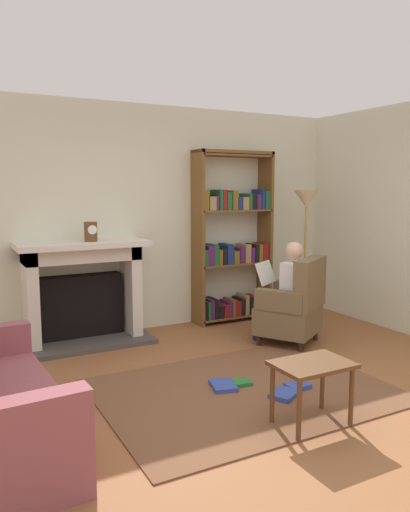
{
  "coord_description": "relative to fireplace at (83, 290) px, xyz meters",
  "views": [
    {
      "loc": [
        -2.19,
        -3.09,
        1.71
      ],
      "look_at": [
        0.1,
        1.2,
        1.05
      ],
      "focal_mm": 34.71,
      "sensor_mm": 36.0,
      "label": 1
    }
  ],
  "objects": [
    {
      "name": "fireplace",
      "position": [
        0.0,
        0.0,
        0.0
      ],
      "size": [
        1.43,
        0.64,
        1.15
      ],
      "color": "#4C4742",
      "rests_on": "ground"
    },
    {
      "name": "side_wall_right",
      "position": [
        3.5,
        -1.05,
        0.75
      ],
      "size": [
        0.1,
        5.2,
        2.7
      ],
      "primitive_type": "cube",
      "color": "silver",
      "rests_on": "ground"
    },
    {
      "name": "bookshelf",
      "position": [
        1.97,
        0.04,
        0.42
      ],
      "size": [
        1.05,
        0.32,
        2.18
      ],
      "color": "brown",
      "rests_on": "ground"
    },
    {
      "name": "ground",
      "position": [
        0.85,
        -2.3,
        -0.6
      ],
      "size": [
        14.0,
        14.0,
        0.0
      ],
      "primitive_type": "plane",
      "color": "#945B35"
    },
    {
      "name": "seated_reader",
      "position": [
        1.99,
        -1.04,
        0.02
      ],
      "size": [
        0.54,
        0.59,
        1.14
      ],
      "rotation": [
        0.0,
        0.0,
        3.7
      ],
      "color": "silver",
      "rests_on": "ground"
    },
    {
      "name": "scattered_books",
      "position": [
        0.97,
        -2.06,
        -0.57
      ],
      "size": [
        0.79,
        0.69,
        0.04
      ],
      "color": "#267233",
      "rests_on": "area_rug"
    },
    {
      "name": "floor_lamp",
      "position": [
        2.74,
        -0.47,
        0.83
      ],
      "size": [
        0.32,
        0.32,
        1.69
      ],
      "color": "#B7933F",
      "rests_on": "ground"
    },
    {
      "name": "back_wall",
      "position": [
        0.85,
        0.25,
        0.75
      ],
      "size": [
        5.6,
        0.1,
        2.7
      ],
      "primitive_type": "cube",
      "color": "silver",
      "rests_on": "ground"
    },
    {
      "name": "side_table",
      "position": [
        0.96,
        -2.73,
        -0.21
      ],
      "size": [
        0.56,
        0.39,
        0.47
      ],
      "color": "brown",
      "rests_on": "ground"
    },
    {
      "name": "area_rug",
      "position": [
        0.85,
        -2.0,
        -0.6
      ],
      "size": [
        2.4,
        1.8,
        0.01
      ],
      "primitive_type": "cube",
      "color": "brown",
      "rests_on": "ground"
    },
    {
      "name": "mantel_clock",
      "position": [
        0.09,
        -0.1,
        0.65
      ],
      "size": [
        0.14,
        0.14,
        0.21
      ],
      "color": "brown",
      "rests_on": "fireplace"
    },
    {
      "name": "armchair_reading",
      "position": [
        2.05,
        -1.14,
        -0.18
      ],
      "size": [
        0.87,
        0.86,
        0.97
      ],
      "rotation": [
        0.0,
        0.0,
        3.7
      ],
      "color": "#331E14",
      "rests_on": "ground"
    }
  ]
}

